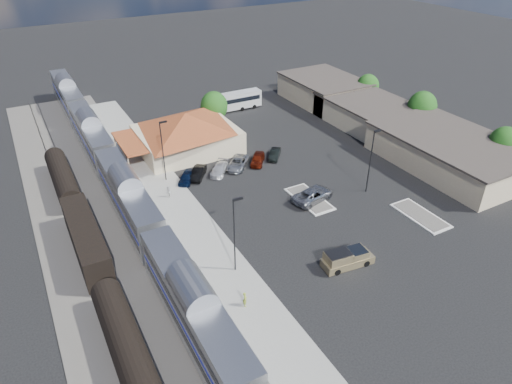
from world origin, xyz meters
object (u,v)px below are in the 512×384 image
station_depot (186,132)px  suv (313,195)px  pickup_truck (348,258)px  coach_bus (235,100)px

station_depot → suv: 24.17m
pickup_truck → suv: 13.32m
pickup_truck → suv: (4.29, 12.61, -0.07)m
pickup_truck → coach_bus: size_ratio=0.55×
coach_bus → suv: bearing=170.9°
station_depot → pickup_truck: station_depot is taller
station_depot → coach_bus: bearing=39.7°
suv → coach_bus: (5.64, 34.38, 1.11)m
suv → pickup_truck: bearing=147.8°
station_depot → suv: station_depot is taller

